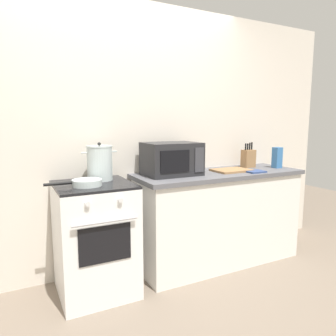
{
  "coord_description": "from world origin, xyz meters",
  "views": [
    {
      "loc": [
        -0.93,
        -1.86,
        1.41
      ],
      "look_at": [
        0.32,
        0.6,
        1.0
      ],
      "focal_mm": 33.55,
      "sensor_mm": 36.0,
      "label": 1
    }
  ],
  "objects": [
    {
      "name": "ground_plane",
      "position": [
        0.0,
        0.0,
        0.0
      ],
      "size": [
        10.0,
        10.0,
        0.0
      ],
      "primitive_type": "plane",
      "color": "#7A6B5B"
    },
    {
      "name": "back_wall",
      "position": [
        0.3,
        0.97,
        1.25
      ],
      "size": [
        4.4,
        0.1,
        2.5
      ],
      "primitive_type": "cube",
      "color": "silver",
      "rests_on": "ground_plane"
    },
    {
      "name": "lower_cabinet_right",
      "position": [
        0.9,
        0.62,
        0.44
      ],
      "size": [
        1.64,
        0.56,
        0.88
      ],
      "primitive_type": "cube",
      "color": "white",
      "rests_on": "ground_plane"
    },
    {
      "name": "countertop_right",
      "position": [
        0.9,
        0.62,
        0.9
      ],
      "size": [
        1.7,
        0.6,
        0.04
      ],
      "primitive_type": "cube",
      "color": "#59595E",
      "rests_on": "lower_cabinet_right"
    },
    {
      "name": "stove",
      "position": [
        -0.35,
        0.6,
        0.46
      ],
      "size": [
        0.6,
        0.64,
        0.92
      ],
      "color": "white",
      "rests_on": "ground_plane"
    },
    {
      "name": "stock_pot",
      "position": [
        -0.26,
        0.72,
        1.07
      ],
      "size": [
        0.3,
        0.22,
        0.32
      ],
      "color": "silver",
      "rests_on": "stove"
    },
    {
      "name": "frying_pan",
      "position": [
        -0.42,
        0.53,
        0.95
      ],
      "size": [
        0.43,
        0.23,
        0.05
      ],
      "color": "silver",
      "rests_on": "stove"
    },
    {
      "name": "microwave",
      "position": [
        0.4,
        0.68,
        1.07
      ],
      "size": [
        0.5,
        0.37,
        0.3
      ],
      "color": "#232326",
      "rests_on": "countertop_right"
    },
    {
      "name": "cutting_board",
      "position": [
        1.03,
        0.6,
        0.93
      ],
      "size": [
        0.36,
        0.26,
        0.02
      ],
      "primitive_type": "cube",
      "color": "#997047",
      "rests_on": "countertop_right"
    },
    {
      "name": "knife_block",
      "position": [
        1.36,
        0.74,
        1.02
      ],
      "size": [
        0.13,
        0.1,
        0.27
      ],
      "color": "#997047",
      "rests_on": "countertop_right"
    },
    {
      "name": "pasta_box",
      "position": [
        1.61,
        0.57,
        1.03
      ],
      "size": [
        0.08,
        0.08,
        0.22
      ],
      "primitive_type": "cube",
      "color": "teal",
      "rests_on": "countertop_right"
    },
    {
      "name": "oven_mitt",
      "position": [
        1.19,
        0.44,
        0.93
      ],
      "size": [
        0.18,
        0.14,
        0.02
      ],
      "primitive_type": "cube",
      "color": "#33477A",
      "rests_on": "countertop_right"
    }
  ]
}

